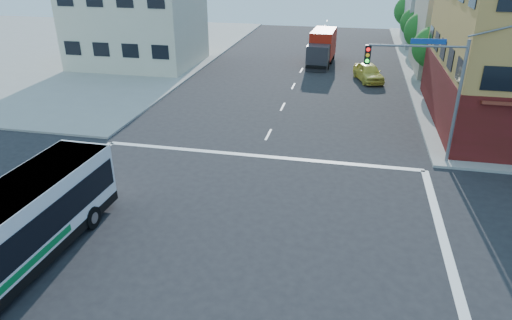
# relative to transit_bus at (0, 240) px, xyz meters

# --- Properties ---
(ground) EXTENTS (120.00, 120.00, 0.00)m
(ground) POSITION_rel_transit_bus_xyz_m (6.75, 3.29, -1.70)
(ground) COLOR black
(ground) RESTS_ON ground
(sidewalk_nw) EXTENTS (50.00, 50.00, 0.15)m
(sidewalk_nw) POSITION_rel_transit_bus_xyz_m (-28.25, 38.29, -1.63)
(sidewalk_nw) COLOR gray
(sidewalk_nw) RESTS_ON ground
(building_east_near) EXTENTS (12.06, 10.06, 9.00)m
(building_east_near) POSITION_rel_transit_bus_xyz_m (23.73, 37.27, 2.80)
(building_east_near) COLOR tan
(building_east_near) RESTS_ON ground
(building_east_far) EXTENTS (12.06, 10.06, 10.00)m
(building_east_far) POSITION_rel_transit_bus_xyz_m (23.73, 51.27, 3.30)
(building_east_far) COLOR #A3A49E
(building_east_far) RESTS_ON ground
(building_west) EXTENTS (12.06, 10.06, 8.00)m
(building_west) POSITION_rel_transit_bus_xyz_m (-10.27, 33.27, 2.30)
(building_west) COLOR beige
(building_west) RESTS_ON ground
(signal_mast_ne) EXTENTS (7.91, 1.13, 8.07)m
(signal_mast_ne) POSITION_rel_transit_bus_xyz_m (15.83, 13.91, 3.28)
(signal_mast_ne) COLOR slate
(signal_mast_ne) RESTS_ON ground
(street_tree_a) EXTENTS (3.60, 3.60, 5.53)m
(street_tree_a) POSITION_rel_transit_bus_xyz_m (18.65, 31.21, 1.89)
(street_tree_a) COLOR #3D2916
(street_tree_a) RESTS_ON ground
(street_tree_b) EXTENTS (3.80, 3.80, 5.79)m
(street_tree_b) POSITION_rel_transit_bus_xyz_m (18.65, 39.21, 2.05)
(street_tree_b) COLOR #3D2916
(street_tree_b) RESTS_ON ground
(street_tree_c) EXTENTS (3.40, 3.40, 5.29)m
(street_tree_c) POSITION_rel_transit_bus_xyz_m (18.65, 47.21, 1.76)
(street_tree_c) COLOR #3D2916
(street_tree_c) RESTS_ON ground
(street_tree_d) EXTENTS (4.00, 4.00, 6.03)m
(street_tree_d) POSITION_rel_transit_bus_xyz_m (18.65, 55.21, 2.18)
(street_tree_d) COLOR #3D2916
(street_tree_d) RESTS_ON ground
(transit_bus) EXTENTS (2.80, 11.80, 3.48)m
(transit_bus) POSITION_rel_transit_bus_xyz_m (0.00, 0.00, 0.00)
(transit_bus) COLOR black
(transit_bus) RESTS_ON ground
(box_truck) EXTENTS (2.60, 7.67, 3.41)m
(box_truck) POSITION_rel_transit_bus_xyz_m (8.44, 37.59, -0.05)
(box_truck) COLOR #29292E
(box_truck) RESTS_ON ground
(parked_car) EXTENTS (3.21, 5.07, 1.61)m
(parked_car) POSITION_rel_transit_bus_xyz_m (13.28, 31.57, -0.90)
(parked_car) COLOR gold
(parked_car) RESTS_ON ground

